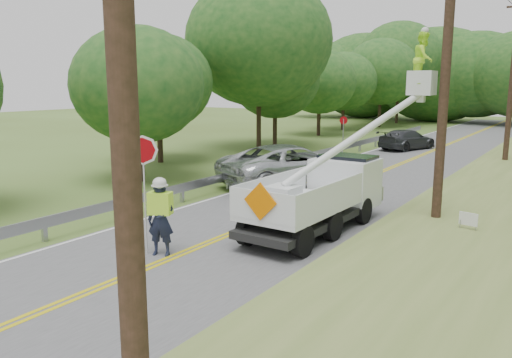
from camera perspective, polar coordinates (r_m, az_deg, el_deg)
The scene contains 12 objects.
ground at distance 12.57m, azimuth -15.52°, elevation -11.01°, with size 140.00×140.00×0.00m, color #455B20.
road at distance 23.79m, azimuth 10.66°, elevation -0.55°, with size 7.20×96.00×0.03m.
guardrail at distance 26.25m, azimuth 3.37°, elevation 1.87°, with size 0.18×48.00×0.77m.
utility_poles at distance 24.91m, azimuth 24.78°, elevation 11.34°, with size 1.60×43.30×10.00m.
treeline_left at distance 43.29m, azimuth 7.01°, elevation 12.56°, with size 10.09×58.43×11.71m.
treeline_horizon at distance 64.62m, azimuth 25.50°, elevation 10.48°, with size 55.28×14.25×11.27m.
flagger at distance 13.77m, azimuth -10.65°, elevation -3.83°, with size 1.15×0.76×3.21m.
bucket_truck at distance 16.54m, azimuth 8.91°, elevation -0.31°, with size 3.77×6.31×6.12m.
suv_silver at distance 22.90m, azimuth 3.97°, elevation 1.56°, with size 3.08×6.68×1.86m, color silver.
suv_darkgrey at distance 37.00m, azimuth 16.50°, elevation 4.25°, with size 1.93×4.75×1.38m, color #36383D.
stop_sign_permanent at distance 33.39m, azimuth 9.71°, elevation 5.48°, with size 0.46×0.30×2.47m.
yard_sign at distance 16.37m, azimuth 22.61°, elevation -4.25°, with size 0.55×0.13×0.80m.
Camera 1 is at (8.94, -7.57, 4.56)m, focal length 35.84 mm.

